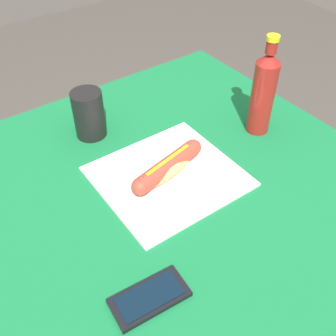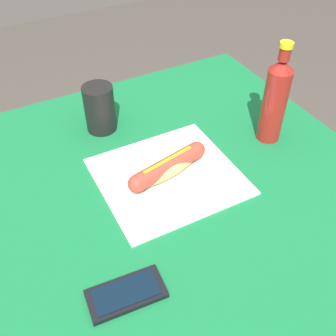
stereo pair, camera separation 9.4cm
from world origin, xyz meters
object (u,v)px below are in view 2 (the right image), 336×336
Objects in this scene: cell_phone at (126,294)px; soda_bottle at (275,100)px; hot_dog at (168,167)px; drinking_cup at (99,109)px.

soda_bottle reaches higher than cell_phone.
drinking_cup is (0.07, -0.26, 0.03)m from hot_dog.
soda_bottle reaches higher than hot_dog.
drinking_cup is at bearing -106.28° from cell_phone.
hot_dog is 0.32m from soda_bottle.
cell_phone is 0.52m from drinking_cup.
cell_phone is (0.21, 0.24, -0.03)m from hot_dog.
drinking_cup is (0.38, -0.25, -0.05)m from soda_bottle.
drinking_cup reaches higher than cell_phone.
hot_dog is at bearing -131.83° from cell_phone.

